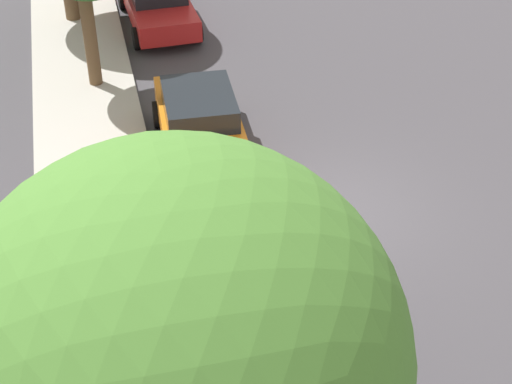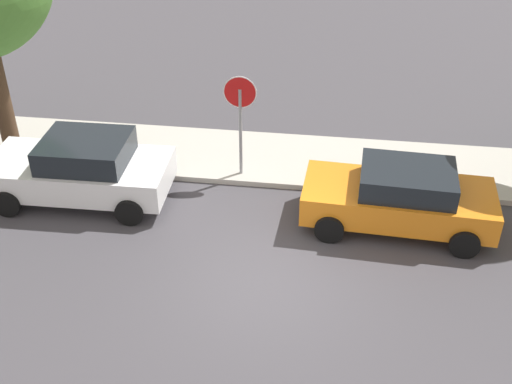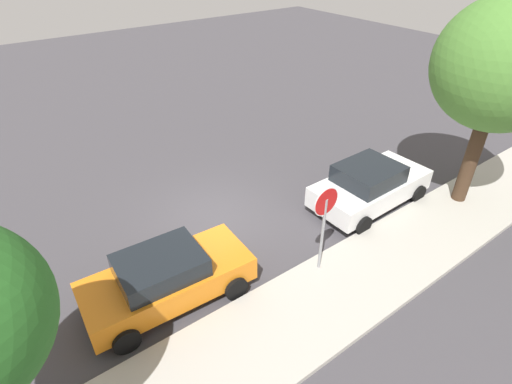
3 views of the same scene
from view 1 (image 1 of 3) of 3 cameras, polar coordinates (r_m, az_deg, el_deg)
name	(u,v)px [view 1 (image 1 of 3)]	position (r m, az deg, el deg)	size (l,w,h in m)	color
ground_plane	(336,209)	(16.26, 5.87, -1.26)	(60.00, 60.00, 0.00)	#423F44
sidewalk_curb	(104,241)	(15.55, -10.99, -3.52)	(32.00, 2.59, 0.14)	#B2ADA3
stop_sign	(150,190)	(13.63, -7.70, 0.15)	(0.80, 0.08, 2.74)	gray
parked_car_white	(278,376)	(11.92, 1.63, -13.20)	(4.27, 2.18, 1.57)	white
parked_car_orange	(201,125)	(17.53, -4.05, 4.91)	(4.25, 2.12, 1.49)	orange
street_tree_far	(178,362)	(6.93, -5.73, -12.22)	(4.04, 4.04, 6.66)	#422D1E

